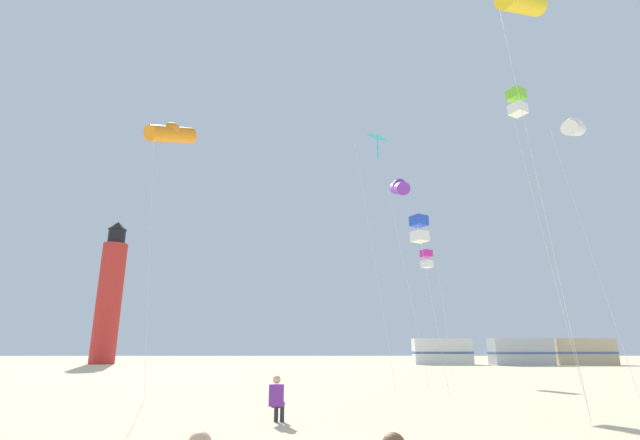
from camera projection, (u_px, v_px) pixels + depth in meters
name	position (u px, v px, depth m)	size (l,w,h in m)	color
kite_flyer_standing	(277.00, 398.00, 11.71)	(0.39, 0.54, 1.16)	#722D99
kite_box_magenta	(427.00, 259.00, 29.78)	(1.67, 1.67, 7.97)	silver
kite_tube_gold	(521.00, 2.00, 16.01)	(2.45, 2.00, 14.19)	silver
kite_tube_violet	(400.00, 188.00, 24.73)	(1.58, 2.51, 10.87)	silver
kite_diamond_cyan	(377.00, 148.00, 23.51)	(1.86, 1.86, 12.53)	silver
kite_tube_white	(574.00, 128.00, 21.18)	(2.27, 2.36, 12.35)	silver
kite_box_lime	(517.00, 103.00, 19.59)	(1.46, 1.15, 12.54)	silver
kite_tube_orange	(171.00, 134.00, 20.02)	(1.90, 2.49, 11.57)	silver
kite_box_blue	(419.00, 229.00, 19.80)	(1.16, 1.16, 7.37)	silver
lighthouse_distant	(110.00, 295.00, 54.24)	(2.80, 2.80, 16.80)	red
rv_van_white	(442.00, 352.00, 51.52)	(6.51, 2.53, 2.80)	white
rv_van_silver	(521.00, 352.00, 49.26)	(6.51, 2.55, 2.80)	#B7BABF
rv_van_tan	(583.00, 352.00, 50.27)	(6.55, 2.67, 2.80)	#C6B28C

